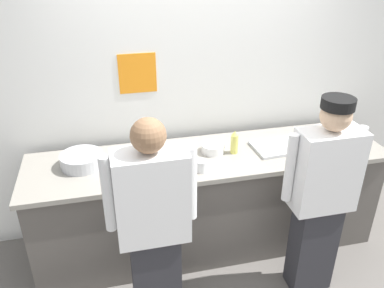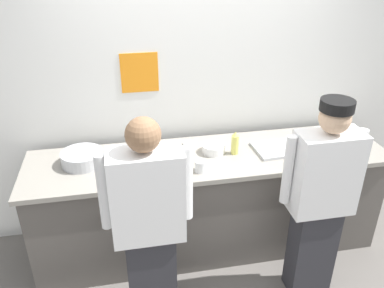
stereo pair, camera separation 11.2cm
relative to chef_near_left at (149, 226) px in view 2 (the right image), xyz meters
The scene contains 15 objects.
ground_plane 1.09m from the chef_near_left, 29.63° to the left, with size 9.00×9.00×0.00m, color slate.
wall_back 1.47m from the chef_near_left, 64.82° to the left, with size 4.73×0.11×2.85m.
prep_counter 1.01m from the chef_near_left, 51.39° to the left, with size 3.02×0.75×0.94m.
chef_near_left is the anchor object (origin of this frame).
chef_center 1.25m from the chef_near_left, ahead, with size 0.59×0.24×1.63m.
plate_stack_front 1.85m from the chef_near_left, 26.10° to the left, with size 0.21×0.21×0.06m.
plate_stack_rear 1.00m from the chef_near_left, 51.13° to the left, with size 0.19×0.19×0.07m.
mixing_bowl_steel 0.92m from the chef_near_left, 119.65° to the left, with size 0.33×0.33×0.11m, color #B7BABF.
sheet_tray 1.42m from the chef_near_left, 30.17° to the left, with size 0.50×0.31×0.02m, color #B7BABF.
squeeze_bottle_primary 1.09m from the chef_near_left, 42.29° to the left, with size 0.06×0.06×0.20m.
ramekin_green_sauce 0.93m from the chef_near_left, 80.99° to the left, with size 0.11×0.11×0.04m.
ramekin_red_sauce 1.02m from the chef_near_left, 64.38° to the left, with size 0.11×0.11×0.04m.
ramekin_orange_sauce 0.80m from the chef_near_left, 68.93° to the left, with size 0.10×0.10×0.04m.
ramekin_yellow_sauce 1.90m from the chef_near_left, 20.11° to the left, with size 0.09×0.09×0.05m.
deli_cup 0.68m from the chef_near_left, 47.61° to the left, with size 0.09×0.09×0.09m, color white.
Camera 2 is at (-0.69, -2.41, 2.55)m, focal length 37.16 mm.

